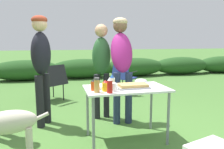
# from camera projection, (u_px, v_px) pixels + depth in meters

# --- Properties ---
(ground_plane) EXTENTS (60.00, 60.00, 0.00)m
(ground_plane) POSITION_uv_depth(u_px,v_px,m) (126.00, 140.00, 3.03)
(ground_plane) COLOR #477533
(shrub_hedge) EXTENTS (14.40, 0.90, 0.70)m
(shrub_hedge) POSITION_uv_depth(u_px,v_px,m) (83.00, 68.00, 7.99)
(shrub_hedge) COLOR #234C1E
(shrub_hedge) RESTS_ON ground
(folding_table) EXTENTS (1.10, 0.64, 0.74)m
(folding_table) POSITION_uv_depth(u_px,v_px,m) (126.00, 93.00, 2.93)
(folding_table) COLOR white
(folding_table) RESTS_ON ground
(food_tray) EXTENTS (0.42, 0.25, 0.06)m
(food_tray) POSITION_uv_depth(u_px,v_px,m) (133.00, 86.00, 2.89)
(food_tray) COLOR #9E9EA3
(food_tray) RESTS_ON folding_table
(plate_stack) EXTENTS (0.24, 0.24, 0.04)m
(plate_stack) POSITION_uv_depth(u_px,v_px,m) (100.00, 87.00, 2.89)
(plate_stack) COLOR white
(plate_stack) RESTS_ON folding_table
(mixing_bowl) EXTENTS (0.18, 0.18, 0.07)m
(mixing_bowl) POSITION_uv_depth(u_px,v_px,m) (141.00, 81.00, 3.18)
(mixing_bowl) COLOR silver
(mixing_bowl) RESTS_ON folding_table
(paper_cup_stack) EXTENTS (0.08, 0.08, 0.10)m
(paper_cup_stack) POSITION_uv_depth(u_px,v_px,m) (113.00, 87.00, 2.71)
(paper_cup_stack) COLOR white
(paper_cup_stack) RESTS_ON folding_table
(ketchup_bottle) EXTENTS (0.07, 0.07, 0.19)m
(ketchup_bottle) POSITION_uv_depth(u_px,v_px,m) (110.00, 85.00, 2.60)
(ketchup_bottle) COLOR red
(ketchup_bottle) RESTS_ON folding_table
(spice_jar) EXTENTS (0.07, 0.07, 0.18)m
(spice_jar) POSITION_uv_depth(u_px,v_px,m) (97.00, 85.00, 2.63)
(spice_jar) COLOR #B2893D
(spice_jar) RESTS_ON folding_table
(mayo_bottle) EXTENTS (0.07, 0.07, 0.19)m
(mayo_bottle) POSITION_uv_depth(u_px,v_px,m) (112.00, 82.00, 2.81)
(mayo_bottle) COLOR silver
(mayo_bottle) RESTS_ON folding_table
(mustard_bottle) EXTENTS (0.08, 0.08, 0.14)m
(mustard_bottle) POSITION_uv_depth(u_px,v_px,m) (105.00, 86.00, 2.70)
(mustard_bottle) COLOR yellow
(mustard_bottle) RESTS_ON folding_table
(hot_sauce_bottle) EXTENTS (0.07, 0.07, 0.15)m
(hot_sauce_bottle) POSITION_uv_depth(u_px,v_px,m) (94.00, 85.00, 2.74)
(hot_sauce_bottle) COLOR #CC4214
(hot_sauce_bottle) RESTS_ON folding_table
(standing_person_in_olive_jacket) EXTENTS (0.40, 0.53, 1.74)m
(standing_person_in_olive_jacket) POSITION_uv_depth(u_px,v_px,m) (121.00, 56.00, 3.59)
(standing_person_in_olive_jacket) COLOR #232D4C
(standing_person_in_olive_jacket) RESTS_ON ground
(standing_person_in_red_jacket) EXTENTS (0.41, 0.46, 1.74)m
(standing_person_in_red_jacket) POSITION_uv_depth(u_px,v_px,m) (41.00, 58.00, 3.41)
(standing_person_in_red_jacket) COLOR black
(standing_person_in_red_jacket) RESTS_ON ground
(standing_person_in_dark_puffer) EXTENTS (0.36, 0.29, 1.64)m
(standing_person_in_dark_puffer) POSITION_uv_depth(u_px,v_px,m) (101.00, 62.00, 3.75)
(standing_person_in_dark_puffer) COLOR black
(standing_person_in_dark_puffer) RESTS_ON ground
(dog) EXTENTS (0.91, 0.35, 0.69)m
(dog) POSITION_uv_depth(u_px,v_px,m) (4.00, 126.00, 2.31)
(dog) COLOR beige
(dog) RESTS_ON ground
(camp_chair_green_behind_table) EXTENTS (0.74, 0.74, 0.83)m
(camp_chair_green_behind_table) POSITION_uv_depth(u_px,v_px,m) (124.00, 75.00, 5.64)
(camp_chair_green_behind_table) COLOR navy
(camp_chair_green_behind_table) RESTS_ON ground
(camp_chair_near_hedge) EXTENTS (0.72, 0.75, 0.83)m
(camp_chair_near_hedge) POSITION_uv_depth(u_px,v_px,m) (53.00, 81.00, 4.89)
(camp_chair_near_hedge) COLOR #232328
(camp_chair_near_hedge) RESTS_ON ground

